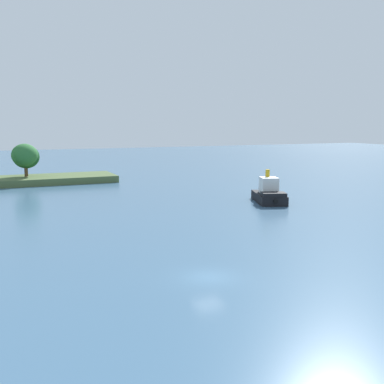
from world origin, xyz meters
name	(u,v)px	position (x,y,z in m)	size (l,w,h in m)	color
ground_plane	(209,277)	(0.00, 0.00, 0.00)	(400.00, 400.00, 0.00)	#3D607F
fishing_skiff	(268,186)	(34.91, 44.50, 0.28)	(4.21, 3.56, 0.99)	maroon
tugboat	(269,194)	(25.26, 29.47, 1.37)	(6.86, 9.63, 5.26)	black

